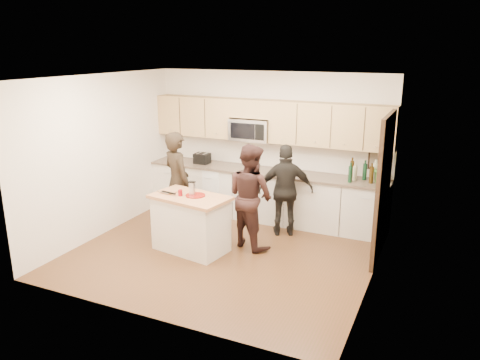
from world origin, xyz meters
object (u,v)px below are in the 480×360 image
at_px(woman_left, 177,182).
at_px(woman_center, 250,196).
at_px(island, 191,223).
at_px(woman_right, 286,190).
at_px(toaster, 202,158).

relative_size(woman_left, woman_center, 1.04).
relative_size(island, woman_right, 0.82).
xyz_separation_m(woman_center, woman_right, (0.36, 0.68, -0.05)).
height_order(toaster, woman_left, woman_left).
distance_m(island, woman_right, 1.71).
relative_size(woman_left, woman_right, 1.12).
height_order(island, woman_left, woman_left).
relative_size(toaster, woman_center, 0.17).
height_order(woman_left, woman_center, woman_left).
distance_m(island, woman_center, 1.03).
distance_m(woman_left, woman_right, 1.86).
bearing_deg(woman_center, woman_left, 20.04).
bearing_deg(woman_right, island, 24.25).
height_order(toaster, woman_center, woman_center).
xyz_separation_m(toaster, woman_left, (0.14, -1.13, -0.16)).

